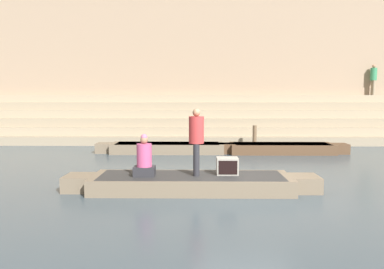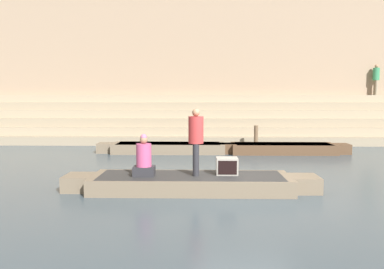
% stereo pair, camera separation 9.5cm
% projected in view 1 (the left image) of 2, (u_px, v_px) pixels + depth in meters
% --- Properties ---
extents(ground_plane, '(120.00, 120.00, 0.00)m').
position_uv_depth(ground_plane, '(246.00, 192.00, 9.19)').
color(ground_plane, '#3D4C56').
extents(ghat_steps, '(36.00, 3.63, 2.43)m').
position_uv_depth(ghat_steps, '(220.00, 124.00, 19.97)').
color(ghat_steps, gray).
rests_on(ghat_steps, ground).
extents(back_wall, '(34.20, 1.28, 8.86)m').
position_uv_depth(back_wall, '(218.00, 61.00, 21.51)').
color(back_wall, tan).
rests_on(back_wall, ground).
extents(rowboat_main, '(6.31, 1.56, 0.39)m').
position_uv_depth(rowboat_main, '(191.00, 182.00, 9.30)').
color(rowboat_main, '#756651').
rests_on(rowboat_main, ground).
extents(person_standing, '(0.37, 0.37, 1.65)m').
position_uv_depth(person_standing, '(196.00, 137.00, 9.23)').
color(person_standing, '#28282D').
rests_on(person_standing, rowboat_main).
extents(person_rowing, '(0.52, 0.41, 1.04)m').
position_uv_depth(person_rowing, '(144.00, 160.00, 9.19)').
color(person_rowing, '#28282D').
rests_on(person_rowing, rowboat_main).
extents(tv_set, '(0.54, 0.46, 0.42)m').
position_uv_depth(tv_set, '(227.00, 166.00, 9.41)').
color(tv_set, '#9E998E').
rests_on(tv_set, rowboat_main).
extents(moored_boat_shore, '(5.41, 1.24, 0.41)m').
position_uv_depth(moored_boat_shore, '(282.00, 148.00, 15.48)').
color(moored_boat_shore, brown).
rests_on(moored_boat_shore, ground).
extents(moored_boat_distant, '(5.93, 1.24, 0.41)m').
position_uv_depth(moored_boat_distant, '(168.00, 148.00, 15.60)').
color(moored_boat_distant, '#756651').
rests_on(moored_boat_distant, ground).
extents(mooring_post, '(0.18, 0.18, 1.05)m').
position_uv_depth(mooring_post, '(255.00, 137.00, 16.82)').
color(mooring_post, brown).
rests_on(mooring_post, ground).
extents(person_on_steps, '(0.35, 0.35, 1.67)m').
position_uv_depth(person_on_steps, '(373.00, 78.00, 20.60)').
color(person_on_steps, gray).
rests_on(person_on_steps, ghat_steps).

